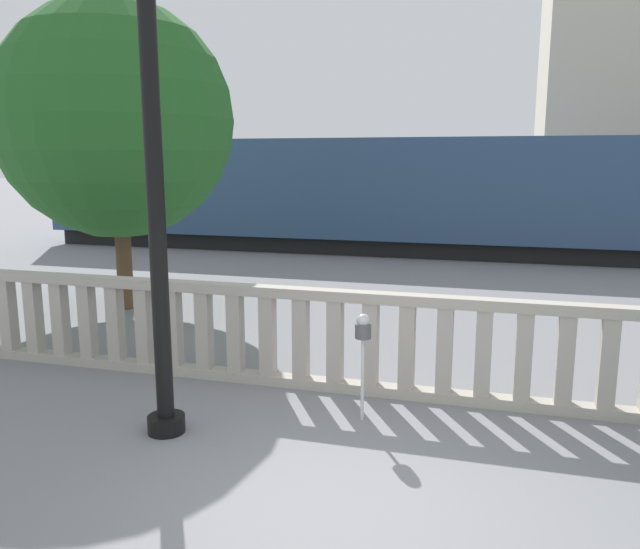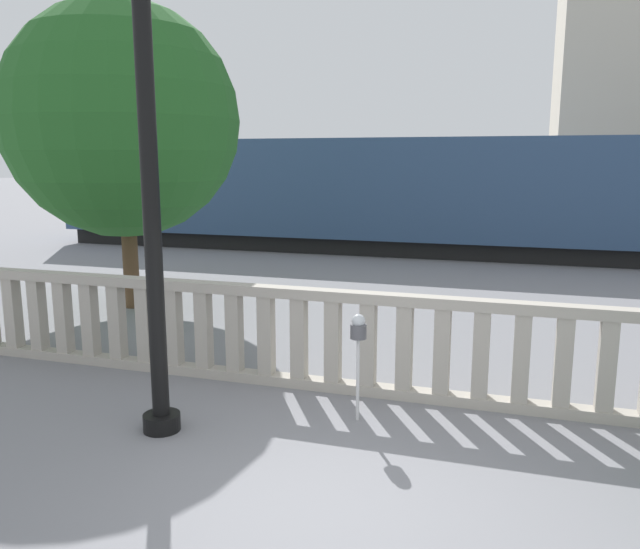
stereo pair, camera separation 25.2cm
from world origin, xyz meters
name	(u,v)px [view 1 (the left image)]	position (x,y,z in m)	size (l,w,h in m)	color
ground_plane	(334,510)	(0.00, 0.00, 0.00)	(160.00, 160.00, 0.00)	slate
balustrade	(389,345)	(0.00, 2.88, 0.70)	(17.60, 0.24, 1.40)	#ADA599
lamppost	(155,183)	(-2.28, 1.06, 2.86)	(0.43, 0.43, 5.64)	black
parking_meter	(363,334)	(-0.17, 2.02, 1.08)	(0.19, 0.19, 1.32)	silver
train_near	(423,194)	(-1.04, 15.75, 1.97)	(26.36, 2.80, 4.37)	black
tree_left	(116,120)	(-6.18, 6.30, 3.88)	(4.75, 4.75, 6.27)	#4C3823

